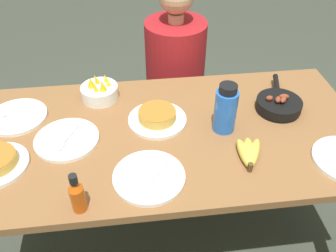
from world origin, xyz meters
name	(u,v)px	position (x,y,z in m)	size (l,w,h in m)	color
ground_plane	(168,233)	(0.00, 0.00, 0.00)	(14.00, 14.00, 0.00)	#383D33
dining_table	(168,149)	(0.00, 0.00, 0.64)	(1.66, 0.81, 0.74)	brown
banana_bunch	(249,153)	(0.29, -0.19, 0.76)	(0.11, 0.17, 0.04)	gold
skillet	(279,104)	(0.51, 0.09, 0.77)	(0.20, 0.32, 0.08)	black
frittata_plate_center	(157,117)	(-0.04, 0.07, 0.76)	(0.25, 0.25, 0.06)	white
empty_plate_near_front	(67,139)	(-0.41, -0.01, 0.75)	(0.26, 0.26, 0.02)	white
empty_plate_far_left	(17,117)	(-0.64, 0.17, 0.75)	(0.25, 0.25, 0.02)	white
empty_plate_mid_edge	(149,177)	(-0.10, -0.25, 0.75)	(0.26, 0.26, 0.02)	white
fruit_bowl_mango	(100,91)	(-0.28, 0.27, 0.78)	(0.17, 0.17, 0.12)	white
water_bottle	(226,109)	(0.23, -0.01, 0.84)	(0.09, 0.09, 0.22)	blue
hot_sauce_bottle	(77,195)	(-0.34, -0.35, 0.81)	(0.05, 0.05, 0.16)	#C64C0F
person_figure	(175,92)	(0.12, 0.66, 0.47)	(0.37, 0.37, 1.16)	black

